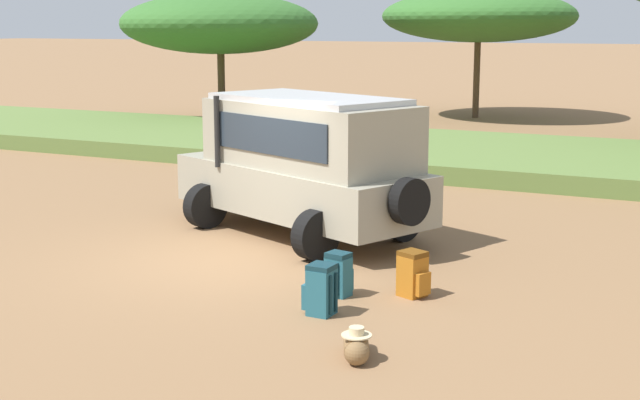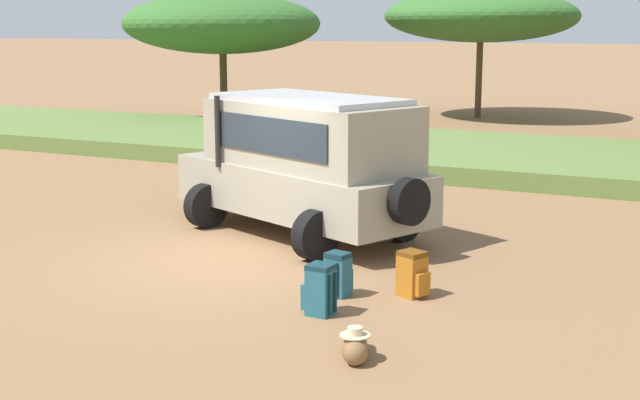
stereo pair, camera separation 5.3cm
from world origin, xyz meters
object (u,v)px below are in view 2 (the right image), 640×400
Objects in this scene: backpack_cluster_center at (338,275)px; duffel_bag_low_black_case at (355,344)px; acacia_tree_far_left at (222,24)px; acacia_tree_left_mid at (481,16)px; backpack_beside_front_wheel at (413,274)px; safari_vehicle at (305,162)px; backpack_near_rear_wheel at (320,290)px.

backpack_cluster_center is 2.30m from duffel_bag_low_black_case.
acacia_tree_far_left is 9.97m from acacia_tree_left_mid.
backpack_beside_front_wheel reaches higher than duffel_bag_low_black_case.
backpack_beside_front_wheel is 0.08× the size of acacia_tree_far_left.
acacia_tree_far_left is 0.99× the size of acacia_tree_left_mid.
backpack_beside_front_wheel is at bearing 95.25° from duffel_bag_low_black_case.
acacia_tree_far_left is (-12.89, 17.51, 3.34)m from backpack_cluster_center.
safari_vehicle is at bearing -53.27° from acacia_tree_far_left.
backpack_near_rear_wheel is at bearing -81.10° from backpack_cluster_center.
backpack_cluster_center is 24.38m from acacia_tree_left_mid.
acacia_tree_left_mid is (-4.99, 23.59, 3.63)m from backpack_cluster_center.
duffel_bag_low_black_case is 0.10× the size of acacia_tree_far_left.
backpack_beside_front_wheel is 0.08× the size of acacia_tree_left_mid.
backpack_cluster_center is at bearing 119.69° from duffel_bag_low_black_case.
backpack_cluster_center is at bearing -78.06° from acacia_tree_left_mid.
safari_vehicle is 8.59× the size of backpack_beside_front_wheel.
acacia_tree_left_mid reaches higher than backpack_near_rear_wheel.
acacia_tree_far_left is at bearing 125.73° from duffel_bag_low_black_case.
backpack_cluster_center is at bearing -55.51° from safari_vehicle.
acacia_tree_far_left is (-13.81, 17.09, 3.33)m from backpack_beside_front_wheel.
safari_vehicle reaches higher than duffel_bag_low_black_case.
backpack_beside_front_wheel reaches higher than backpack_cluster_center.
acacia_tree_far_left is (-10.86, 14.55, 2.34)m from safari_vehicle.
safari_vehicle is 4.47m from backpack_near_rear_wheel.
backpack_beside_front_wheel is 0.87× the size of duffel_bag_low_black_case.
duffel_bag_low_black_case is at bearing -54.27° from acacia_tree_far_left.
backpack_near_rear_wheel reaches higher than backpack_beside_front_wheel.
acacia_tree_far_left is at bearing 126.36° from backpack_cluster_center.
acacia_tree_left_mid reaches higher than backpack_beside_front_wheel.
backpack_near_rear_wheel is (2.17, -3.79, -0.97)m from safari_vehicle.
safari_vehicle is 8.86× the size of backpack_cluster_center.
acacia_tree_far_left is (-13.02, 18.34, 3.31)m from backpack_near_rear_wheel.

